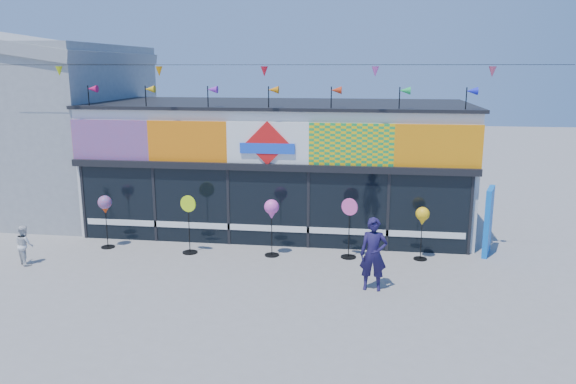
% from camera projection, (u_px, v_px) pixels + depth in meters
% --- Properties ---
extents(ground, '(80.00, 80.00, 0.00)m').
position_uv_depth(ground, '(244.00, 289.00, 13.55)').
color(ground, gray).
rests_on(ground, ground).
extents(kite_shop, '(16.00, 5.70, 5.31)m').
position_uv_depth(kite_shop, '(281.00, 164.00, 18.84)').
color(kite_shop, silver).
rests_on(kite_shop, ground).
extents(neighbour_building, '(8.18, 7.20, 6.87)m').
position_uv_depth(neighbour_building, '(21.00, 123.00, 20.96)').
color(neighbour_building, '#999C9E').
rests_on(neighbour_building, ground).
extents(blue_sign, '(0.42, 0.97, 1.94)m').
position_uv_depth(blue_sign, '(488.00, 221.00, 15.88)').
color(blue_sign, blue).
rests_on(blue_sign, ground).
extents(spinner_0, '(0.40, 0.40, 1.58)m').
position_uv_depth(spinner_0, '(105.00, 206.00, 16.39)').
color(spinner_0, black).
rests_on(spinner_0, ground).
extents(spinner_1, '(0.47, 0.43, 1.70)m').
position_uv_depth(spinner_1, '(189.00, 223.00, 15.99)').
color(spinner_1, black).
rests_on(spinner_1, ground).
extents(spinner_2, '(0.41, 0.41, 1.64)m').
position_uv_depth(spinner_2, '(272.00, 211.00, 15.67)').
color(spinner_2, black).
rests_on(spinner_2, ground).
extents(spinner_3, '(0.46, 0.44, 1.71)m').
position_uv_depth(spinner_3, '(349.00, 227.00, 15.59)').
color(spinner_3, black).
rests_on(spinner_3, ground).
extents(spinner_4, '(0.38, 0.38, 1.50)m').
position_uv_depth(spinner_4, '(422.00, 218.00, 15.38)').
color(spinner_4, black).
rests_on(spinner_4, ground).
extents(adult_man, '(0.66, 0.45, 1.78)m').
position_uv_depth(adult_man, '(373.00, 254.00, 13.35)').
color(adult_man, '#1A133E').
rests_on(adult_man, ground).
extents(child, '(0.60, 0.56, 1.08)m').
position_uv_depth(child, '(24.00, 245.00, 15.16)').
color(child, silver).
rests_on(child, ground).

